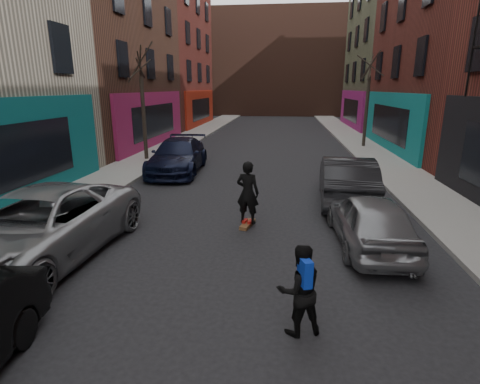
% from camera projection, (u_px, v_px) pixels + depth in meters
% --- Properties ---
extents(sidewalk_left, '(2.50, 84.00, 0.13)m').
position_uv_depth(sidewalk_left, '(197.00, 133.00, 31.46)').
color(sidewalk_left, gray).
rests_on(sidewalk_left, ground).
extents(sidewalk_right, '(2.50, 84.00, 0.13)m').
position_uv_depth(sidewalk_right, '(349.00, 135.00, 30.05)').
color(sidewalk_right, gray).
rests_on(sidewalk_right, ground).
extents(building_far, '(40.00, 10.00, 14.00)m').
position_uv_depth(building_far, '(279.00, 64.00, 53.75)').
color(building_far, '#47281E').
rests_on(building_far, ground).
extents(tree_left_far, '(2.00, 2.00, 6.50)m').
position_uv_depth(tree_left_far, '(142.00, 96.00, 19.08)').
color(tree_left_far, black).
rests_on(tree_left_far, sidewalk_left).
extents(tree_right_far, '(2.00, 2.00, 6.80)m').
position_uv_depth(tree_right_far, '(368.00, 92.00, 23.39)').
color(tree_right_far, black).
rests_on(tree_right_far, sidewalk_right).
extents(parked_left_far, '(2.94, 5.85, 1.59)m').
position_uv_depth(parked_left_far, '(37.00, 227.00, 8.30)').
color(parked_left_far, gray).
rests_on(parked_left_far, ground).
extents(parked_left_end, '(2.43, 5.35, 1.52)m').
position_uv_depth(parked_left_end, '(178.00, 156.00, 17.12)').
color(parked_left_end, black).
rests_on(parked_left_end, ground).
extents(parked_right_far, '(1.74, 4.00, 1.34)m').
position_uv_depth(parked_right_far, '(370.00, 220.00, 9.09)').
color(parked_right_far, gray).
rests_on(parked_right_far, ground).
extents(parked_right_end, '(1.97, 4.87, 1.57)m').
position_uv_depth(parked_right_end, '(346.00, 180.00, 12.64)').
color(parked_right_end, black).
rests_on(parked_right_end, ground).
extents(skateboard, '(0.40, 0.83, 0.10)m').
position_uv_depth(skateboard, '(248.00, 224.00, 10.59)').
color(skateboard, brown).
rests_on(skateboard, ground).
extents(skateboarder, '(0.73, 0.56, 1.77)m').
position_uv_depth(skateboarder, '(248.00, 193.00, 10.34)').
color(skateboarder, black).
rests_on(skateboarder, skateboard).
extents(pedestrian, '(0.88, 0.78, 1.50)m').
position_uv_depth(pedestrian, '(299.00, 289.00, 5.80)').
color(pedestrian, black).
rests_on(pedestrian, ground).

